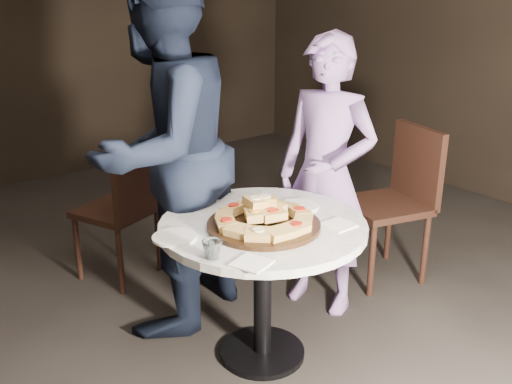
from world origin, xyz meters
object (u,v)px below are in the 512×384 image
water_glass (212,249)px  diner_navy (162,152)px  diner_teal (326,177)px  chair_far (126,203)px  focaccia_pile (263,215)px  chair_right (398,192)px  serving_board (264,225)px  table (263,248)px

water_glass → diner_navy: bearing=74.4°
diner_teal → chair_far: bearing=-160.4°
focaccia_pile → chair_right: 1.24m
focaccia_pile → diner_teal: (0.61, 0.23, -0.01)m
water_glass → diner_teal: 1.02m
serving_board → diner_navy: bearing=102.8°
chair_right → diner_navy: diner_navy is taller
serving_board → focaccia_pile: size_ratio=1.11×
serving_board → focaccia_pile: 0.05m
chair_right → diner_navy: bearing=-91.4°
serving_board → diner_navy: 0.68m
water_glass → diner_teal: bearing=19.7°
serving_board → water_glass: 0.37m
table → focaccia_pile: (-0.03, -0.04, 0.19)m
diner_navy → chair_far: bearing=-117.1°
chair_right → serving_board: bearing=-64.5°
water_glass → focaccia_pile: bearing=18.4°
focaccia_pile → diner_navy: diner_navy is taller
water_glass → diner_navy: (0.21, 0.74, 0.19)m
water_glass → chair_right: 1.60m
diner_navy → water_glass: bearing=50.7°
serving_board → chair_far: 1.19m
focaccia_pile → chair_far: 1.20m
focaccia_pile → diner_navy: (-0.14, 0.62, 0.17)m
focaccia_pile → diner_teal: bearing=20.4°
table → serving_board: size_ratio=2.14×
focaccia_pile → chair_right: size_ratio=0.49×
table → focaccia_pile: focaccia_pile is taller
focaccia_pile → diner_teal: size_ratio=0.30×
focaccia_pile → water_glass: size_ratio=5.58×
serving_board → diner_teal: bearing=20.7°
focaccia_pile → water_glass: 0.37m
diner_teal → table: bearing=-90.5°
table → diner_teal: size_ratio=0.71×
water_glass → chair_far: size_ratio=0.09×
table → serving_board: (-0.03, -0.05, 0.14)m
water_glass → chair_right: bearing=11.5°
table → chair_far: 1.13m
chair_far → water_glass: bearing=57.6°
diner_teal → diner_navy: bearing=-135.6°
table → focaccia_pile: size_ratio=2.37×
water_glass → chair_right: chair_right is taller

